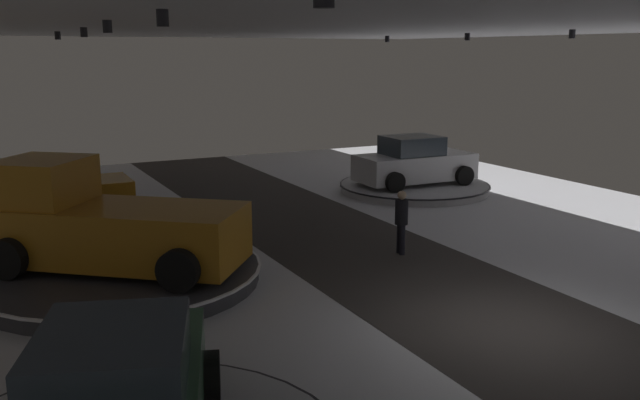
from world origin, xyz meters
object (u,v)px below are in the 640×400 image
(display_platform_far_left, at_px, (56,223))
(display_platform_far_right, at_px, (414,187))
(display_platform_mid_left, at_px, (121,274))
(pickup_truck_mid_left, at_px, (104,224))
(visitor_walking_near, at_px, (401,218))
(display_car_far_right, at_px, (414,162))
(display_car_far_left, at_px, (52,193))

(display_platform_far_left, height_order, display_platform_far_right, display_platform_far_right)
(display_platform_mid_left, bearing_deg, pickup_truck_mid_left, 141.22)
(pickup_truck_mid_left, distance_m, visitor_walking_near, 6.95)
(display_platform_far_right, bearing_deg, display_platform_mid_left, -154.75)
(display_platform_far_right, relative_size, display_car_far_right, 1.25)
(display_car_far_left, distance_m, visitor_walking_near, 9.84)
(display_car_far_right, xyz_separation_m, visitor_walking_near, (-4.68, -6.24, -0.14))
(display_car_far_right, height_order, display_platform_mid_left, display_car_far_right)
(display_platform_far_right, relative_size, display_platform_mid_left, 0.88)
(display_car_far_left, height_order, visitor_walking_near, display_car_far_left)
(display_car_far_left, bearing_deg, visitor_walking_near, -41.92)
(display_platform_mid_left, bearing_deg, display_platform_far_left, 96.99)
(pickup_truck_mid_left, bearing_deg, display_car_far_right, 24.00)
(display_car_far_left, bearing_deg, display_platform_mid_left, -82.71)
(display_platform_far_left, xyz_separation_m, display_platform_mid_left, (0.69, -5.67, 0.06))
(display_platform_far_left, bearing_deg, display_platform_far_right, -1.59)
(display_platform_far_right, xyz_separation_m, display_car_far_right, (-0.03, 0.00, 0.89))
(display_platform_far_left, height_order, display_car_far_left, display_car_far_left)
(display_car_far_left, height_order, display_platform_mid_left, display_car_far_left)
(display_car_far_right, xyz_separation_m, pickup_truck_mid_left, (-11.53, -5.14, 0.25))
(display_platform_far_right, bearing_deg, display_platform_far_left, 178.41)
(display_car_far_left, relative_size, pickup_truck_mid_left, 0.78)
(display_platform_far_left, relative_size, display_car_far_right, 1.26)
(display_platform_mid_left, relative_size, pickup_truck_mid_left, 1.11)
(display_platform_mid_left, bearing_deg, display_car_far_right, 25.31)
(visitor_walking_near, bearing_deg, display_car_far_left, 138.08)
(display_car_far_right, bearing_deg, pickup_truck_mid_left, -156.00)
(display_platform_far_left, distance_m, display_car_far_left, 0.87)
(display_platform_far_left, bearing_deg, pickup_truck_mid_left, -85.35)
(pickup_truck_mid_left, bearing_deg, display_platform_far_right, 23.94)
(display_platform_far_right, bearing_deg, display_car_far_left, 178.42)
(display_platform_far_left, xyz_separation_m, display_car_far_right, (11.98, -0.33, 0.91))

